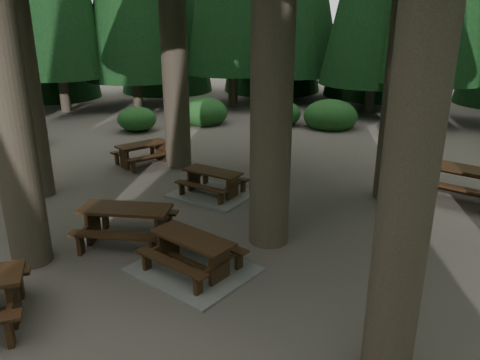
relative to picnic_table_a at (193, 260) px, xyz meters
The scene contains 7 objects.
ground 1.71m from the picnic_table_a, 95.65° to the left, with size 80.00×80.00×0.00m, color #544C44.
picnic_table_a is the anchor object (origin of this frame).
picnic_table_b 7.12m from the picnic_table_a, 139.38° to the left, with size 1.78×1.98×0.71m.
picnic_table_c 4.02m from the picnic_table_a, 118.65° to the left, with size 2.09×1.75×0.69m.
picnic_table_d 7.70m from the picnic_table_a, 60.42° to the left, with size 2.18×1.86×0.85m.
picnic_table_f 1.95m from the picnic_table_a, behind, with size 2.33×2.13×0.82m.
shrub_ring 2.50m from the picnic_table_a, 77.54° to the left, with size 23.86×24.64×1.49m.
Camera 1 is at (4.95, -7.95, 4.60)m, focal length 35.00 mm.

